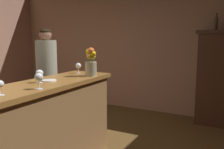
% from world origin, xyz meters
% --- Properties ---
extents(wall_back, '(5.70, 0.12, 2.78)m').
position_xyz_m(wall_back, '(0.00, 3.03, 1.39)').
color(wall_back, tan).
rests_on(wall_back, ground).
extents(bar_counter, '(0.59, 2.38, 1.04)m').
position_xyz_m(bar_counter, '(0.30, -0.11, 0.52)').
color(bar_counter, brown).
rests_on(bar_counter, ground).
extents(wine_glass_front, '(0.08, 0.08, 0.14)m').
position_xyz_m(wine_glass_front, '(0.20, 0.88, 1.13)').
color(wine_glass_front, white).
rests_on(wine_glass_front, bar_counter).
extents(wine_glass_mid, '(0.08, 0.08, 0.14)m').
position_xyz_m(wine_glass_mid, '(0.26, 0.10, 1.14)').
color(wine_glass_mid, white).
rests_on(wine_glass_mid, bar_counter).
extents(wine_glass_rear, '(0.08, 0.08, 0.15)m').
position_xyz_m(wine_glass_rear, '(0.50, -0.15, 1.15)').
color(wine_glass_rear, white).
rests_on(wine_glass_rear, bar_counter).
extents(flower_arrangement, '(0.16, 0.14, 0.36)m').
position_xyz_m(flower_arrangement, '(0.50, 0.74, 1.21)').
color(flower_arrangement, tan).
rests_on(flower_arrangement, bar_counter).
extents(cheese_plate, '(0.16, 0.16, 0.01)m').
position_xyz_m(cheese_plate, '(0.28, 0.22, 1.04)').
color(cheese_plate, white).
rests_on(cheese_plate, bar_counter).
extents(display_bottle_left, '(0.06, 0.06, 0.30)m').
position_xyz_m(display_bottle_left, '(1.72, 2.73, 1.76)').
color(display_bottle_left, '#483520').
rests_on(display_bottle_left, display_cabinet).
extents(patron_near_entrance, '(0.33, 0.33, 1.65)m').
position_xyz_m(patron_near_entrance, '(-0.57, 1.11, 0.91)').
color(patron_near_entrance, brown).
rests_on(patron_near_entrance, ground).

